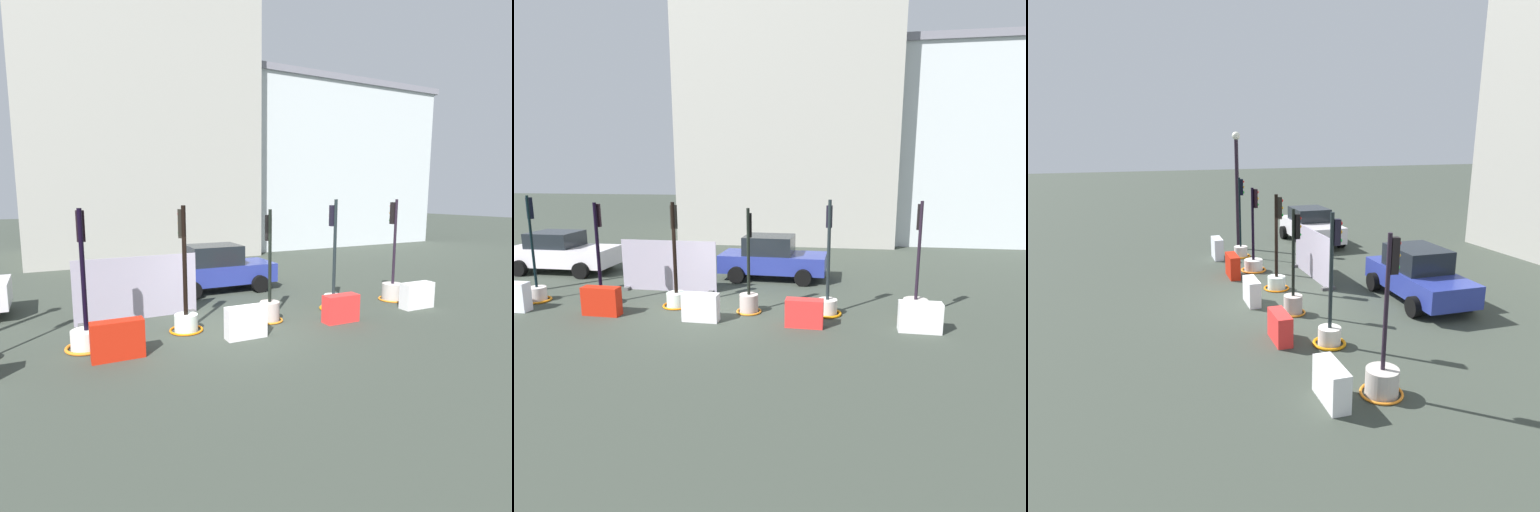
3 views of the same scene
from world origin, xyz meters
TOP-DOWN VIEW (x-y plane):
  - ground_plane at (0.00, 0.00)m, footprint 120.00×120.00m
  - traffic_light_0 at (-5.89, 0.17)m, footprint 0.85×0.85m
  - traffic_light_1 at (-3.59, 0.14)m, footprint 1.00×1.00m
  - traffic_light_2 at (-1.15, 0.34)m, footprint 0.89×0.89m
  - traffic_light_3 at (1.24, 0.11)m, footprint 0.77×0.77m
  - traffic_light_4 at (3.59, 0.27)m, footprint 0.86×0.86m
  - traffic_light_5 at (6.13, 0.34)m, footprint 0.91×0.91m
  - construction_barrier_1 at (-3.04, -0.81)m, footprint 1.13×0.39m
  - construction_barrier_2 at (0.03, -0.86)m, footprint 1.04×0.38m
  - construction_barrier_3 at (2.99, -0.87)m, footprint 1.04×0.41m
  - construction_barrier_4 at (6.07, -0.78)m, footprint 1.12×0.42m
  - car_blue_estate at (1.32, 4.35)m, footprint 4.17×2.22m
  - car_white_van at (-7.63, 4.13)m, footprint 4.41×2.25m
  - building_main_facade at (0.79, 16.02)m, footprint 12.78×9.24m
  - building_corner_block at (14.22, 16.02)m, footprint 15.61×7.06m
  - site_fence_panel at (-2.04, 2.00)m, footprint 3.47×0.50m

SIDE VIEW (x-z plane):
  - ground_plane at x=0.00m, z-range 0.00..0.00m
  - construction_barrier_3 at x=2.99m, z-range 0.00..0.78m
  - construction_barrier_2 at x=0.03m, z-range 0.00..0.81m
  - construction_barrier_4 at x=6.07m, z-range 0.00..0.82m
  - construction_barrier_1 at x=-3.04m, z-range 0.00..0.86m
  - traffic_light_1 at x=-3.59m, z-range -1.16..2.11m
  - traffic_light_5 at x=6.13m, z-range -1.20..2.21m
  - traffic_light_0 at x=-5.89m, z-range -1.22..2.25m
  - traffic_light_3 at x=1.24m, z-range -1.04..2.12m
  - traffic_light_4 at x=3.59m, z-range -1.13..2.30m
  - traffic_light_2 at x=-1.15m, z-range -1.03..2.27m
  - car_blue_estate at x=1.32m, z-range -0.03..1.69m
  - car_white_van at x=-7.63m, z-range -0.02..1.69m
  - site_fence_panel at x=-2.04m, z-range -0.05..1.78m
  - building_corner_block at x=14.22m, z-range 0.02..11.19m
  - building_main_facade at x=0.79m, z-range 0.03..16.92m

